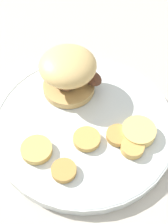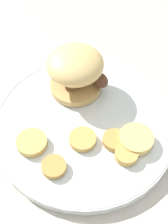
% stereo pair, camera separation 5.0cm
% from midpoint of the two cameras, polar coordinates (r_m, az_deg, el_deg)
% --- Properties ---
extents(ground_plane, '(4.00, 4.00, 0.00)m').
position_cam_midpoint_polar(ground_plane, '(0.54, 2.67, -3.01)').
color(ground_plane, '#B2A899').
extents(dinner_plate, '(0.31, 0.31, 0.02)m').
position_cam_midpoint_polar(dinner_plate, '(0.53, 2.71, -2.36)').
color(dinner_plate, silver).
rests_on(dinner_plate, ground_plane).
extents(sandwich, '(0.12, 0.10, 0.08)m').
position_cam_midpoint_polar(sandwich, '(0.54, 1.10, 7.45)').
color(sandwich, tan).
rests_on(sandwich, dinner_plate).
extents(potato_round_0, '(0.04, 0.04, 0.01)m').
position_cam_midpoint_polar(potato_round_0, '(0.50, 2.65, -5.18)').
color(potato_round_0, tan).
rests_on(potato_round_0, dinner_plate).
extents(potato_round_1, '(0.04, 0.04, 0.01)m').
position_cam_midpoint_polar(potato_round_1, '(0.48, -2.48, -10.17)').
color(potato_round_1, '#BC8942').
rests_on(potato_round_1, dinner_plate).
extents(potato_round_2, '(0.04, 0.04, 0.01)m').
position_cam_midpoint_polar(potato_round_2, '(0.50, 8.49, -5.27)').
color(potato_round_2, '#BC8942').
rests_on(potato_round_2, dinner_plate).
extents(potato_round_3, '(0.05, 0.05, 0.01)m').
position_cam_midpoint_polar(potato_round_3, '(0.50, -6.67, -5.75)').
color(potato_round_3, tan).
rests_on(potato_round_3, dinner_plate).
extents(potato_round_4, '(0.04, 0.04, 0.01)m').
position_cam_midpoint_polar(potato_round_4, '(0.49, 10.71, -7.81)').
color(potato_round_4, tan).
rests_on(potato_round_4, dinner_plate).
extents(potato_round_5, '(0.06, 0.06, 0.02)m').
position_cam_midpoint_polar(potato_round_5, '(0.51, 12.33, -5.07)').
color(potato_round_5, '#DBB766').
rests_on(potato_round_5, dinner_plate).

